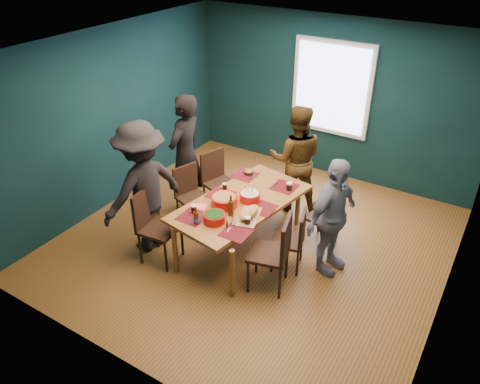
% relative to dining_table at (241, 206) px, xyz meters
% --- Properties ---
extents(room, '(5.01, 5.01, 2.71)m').
position_rel_dining_table_xyz_m(room, '(0.11, 0.46, 0.70)').
color(room, olive).
rests_on(room, ground).
extents(dining_table, '(1.29, 2.09, 0.74)m').
position_rel_dining_table_xyz_m(dining_table, '(0.00, 0.00, 0.00)').
color(dining_table, '#A25730').
rests_on(dining_table, floor).
extents(chair_left_far, '(0.54, 0.54, 0.95)m').
position_rel_dining_table_xyz_m(chair_left_far, '(-0.84, 0.66, -0.12)').
color(chair_left_far, black).
rests_on(chair_left_far, floor).
extents(chair_left_mid, '(0.52, 0.52, 0.90)m').
position_rel_dining_table_xyz_m(chair_left_mid, '(-0.97, 0.15, -0.15)').
color(chair_left_mid, black).
rests_on(chair_left_mid, floor).
extents(chair_left_near, '(0.51, 0.51, 1.02)m').
position_rel_dining_table_xyz_m(chair_left_near, '(-0.85, -0.80, -0.08)').
color(chair_left_near, black).
rests_on(chair_left_near, floor).
extents(chair_right_far, '(0.47, 0.47, 0.83)m').
position_rel_dining_table_xyz_m(chair_right_far, '(0.97, 0.65, -0.19)').
color(chair_right_far, black).
rests_on(chair_right_far, floor).
extents(chair_right_mid, '(0.48, 0.48, 0.86)m').
position_rel_dining_table_xyz_m(chair_right_mid, '(0.81, -0.03, -0.17)').
color(chair_right_mid, black).
rests_on(chair_right_mid, floor).
extents(chair_right_near, '(0.56, 0.56, 1.01)m').
position_rel_dining_table_xyz_m(chair_right_near, '(0.79, -0.48, -0.08)').
color(chair_right_near, black).
rests_on(chair_right_near, floor).
extents(person_far_left, '(0.49, 0.71, 1.86)m').
position_rel_dining_table_xyz_m(person_far_left, '(-1.23, 0.42, 0.26)').
color(person_far_left, black).
rests_on(person_far_left, floor).
extents(person_back, '(1.01, 0.92, 1.68)m').
position_rel_dining_table_xyz_m(person_back, '(0.16, 1.32, 0.17)').
color(person_back, black).
rests_on(person_back, floor).
extents(person_right, '(0.59, 1.00, 1.59)m').
position_rel_dining_table_xyz_m(person_right, '(1.20, 0.19, 0.12)').
color(person_right, silver).
rests_on(person_right, floor).
extents(person_near_left, '(0.92, 1.31, 1.84)m').
position_rel_dining_table_xyz_m(person_near_left, '(-1.12, -0.63, 0.25)').
color(person_near_left, black).
rests_on(person_near_left, floor).
extents(bowl_salad, '(0.34, 0.34, 0.14)m').
position_rel_dining_table_xyz_m(bowl_salad, '(-0.13, -0.21, 0.15)').
color(bowl_salad, red).
rests_on(bowl_salad, dining_table).
extents(bowl_dumpling, '(0.28, 0.28, 0.26)m').
position_rel_dining_table_xyz_m(bowl_dumpling, '(0.09, 0.08, 0.13)').
color(bowl_dumpling, red).
rests_on(bowl_dumpling, dining_table).
extents(bowl_herbs, '(0.28, 0.28, 0.12)m').
position_rel_dining_table_xyz_m(bowl_herbs, '(-0.03, -0.58, 0.13)').
color(bowl_herbs, red).
rests_on(bowl_herbs, dining_table).
extents(cutting_board, '(0.36, 0.60, 0.13)m').
position_rel_dining_table_xyz_m(cutting_board, '(0.29, -0.28, 0.13)').
color(cutting_board, tan).
rests_on(cutting_board, dining_table).
extents(small_bowl, '(0.13, 0.13, 0.05)m').
position_rel_dining_table_xyz_m(small_bowl, '(-0.29, 0.69, 0.10)').
color(small_bowl, black).
rests_on(small_bowl, dining_table).
extents(beer_bottle_a, '(0.07, 0.07, 0.24)m').
position_rel_dining_table_xyz_m(beer_bottle_a, '(-0.19, -0.73, 0.16)').
color(beer_bottle_a, '#40240B').
rests_on(beer_bottle_a, dining_table).
extents(beer_bottle_b, '(0.07, 0.07, 0.29)m').
position_rel_dining_table_xyz_m(beer_bottle_b, '(0.06, -0.34, 0.18)').
color(beer_bottle_b, '#40240B').
rests_on(beer_bottle_b, dining_table).
extents(cola_glass_a, '(0.08, 0.08, 0.11)m').
position_rel_dining_table_xyz_m(cola_glass_a, '(-0.37, -0.54, 0.13)').
color(cola_glass_a, black).
rests_on(cola_glass_a, dining_table).
extents(cola_glass_b, '(0.08, 0.08, 0.11)m').
position_rel_dining_table_xyz_m(cola_glass_b, '(0.35, -0.42, 0.13)').
color(cola_glass_b, black).
rests_on(cola_glass_b, dining_table).
extents(cola_glass_c, '(0.08, 0.08, 0.12)m').
position_rel_dining_table_xyz_m(cola_glass_c, '(0.41, 0.59, 0.13)').
color(cola_glass_c, black).
rests_on(cola_glass_c, dining_table).
extents(cola_glass_d, '(0.06, 0.06, 0.09)m').
position_rel_dining_table_xyz_m(cola_glass_d, '(-0.36, 0.15, 0.12)').
color(cola_glass_d, black).
rests_on(cola_glass_d, dining_table).
extents(napkin_a, '(0.21, 0.21, 0.00)m').
position_rel_dining_table_xyz_m(napkin_a, '(0.36, 0.06, 0.07)').
color(napkin_a, '#FF6B72').
rests_on(napkin_a, dining_table).
extents(napkin_b, '(0.16, 0.16, 0.00)m').
position_rel_dining_table_xyz_m(napkin_b, '(-0.37, -0.39, 0.07)').
color(napkin_b, '#FF6B72').
rests_on(napkin_b, dining_table).
extents(napkin_c, '(0.14, 0.14, 0.00)m').
position_rel_dining_table_xyz_m(napkin_c, '(0.32, -0.70, 0.07)').
color(napkin_c, '#FF6B72').
rests_on(napkin_c, dining_table).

